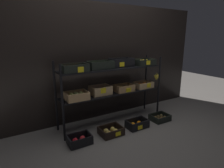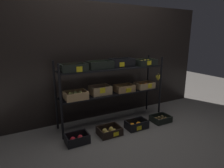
{
  "view_description": "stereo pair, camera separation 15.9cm",
  "coord_description": "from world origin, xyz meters",
  "px_view_note": "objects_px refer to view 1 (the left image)",
  "views": [
    {
      "loc": [
        -1.48,
        -2.47,
        1.38
      ],
      "look_at": [
        0.0,
        0.0,
        0.65
      ],
      "focal_mm": 29.95,
      "sensor_mm": 36.0,
      "label": 1
    },
    {
      "loc": [
        -1.34,
        -2.55,
        1.38
      ],
      "look_at": [
        0.0,
        0.0,
        0.65
      ],
      "focal_mm": 29.95,
      "sensor_mm": 36.0,
      "label": 2
    }
  ],
  "objects_px": {
    "crate_ground_apple_red": "(80,140)",
    "crate_ground_kiwi": "(160,118)",
    "display_rack": "(112,79)",
    "crate_ground_apple_gold": "(111,131)",
    "crate_ground_orange": "(137,124)"
  },
  "relations": [
    {
      "from": "display_rack",
      "to": "crate_ground_kiwi",
      "type": "xyz_separation_m",
      "value": [
        0.72,
        -0.37,
        -0.69
      ]
    },
    {
      "from": "display_rack",
      "to": "crate_ground_apple_gold",
      "type": "relative_size",
      "value": 5.63
    },
    {
      "from": "display_rack",
      "to": "crate_ground_apple_red",
      "type": "xyz_separation_m",
      "value": [
        -0.71,
        -0.35,
        -0.68
      ]
    },
    {
      "from": "crate_ground_apple_gold",
      "to": "crate_ground_kiwi",
      "type": "distance_m",
      "value": 0.95
    },
    {
      "from": "crate_ground_apple_red",
      "to": "crate_ground_kiwi",
      "type": "bearing_deg",
      "value": -0.68
    },
    {
      "from": "crate_ground_apple_gold",
      "to": "crate_ground_orange",
      "type": "bearing_deg",
      "value": -3.66
    },
    {
      "from": "crate_ground_apple_red",
      "to": "crate_ground_apple_gold",
      "type": "height_order",
      "value": "crate_ground_apple_red"
    },
    {
      "from": "display_rack",
      "to": "crate_ground_apple_red",
      "type": "height_order",
      "value": "display_rack"
    },
    {
      "from": "crate_ground_orange",
      "to": "crate_ground_apple_gold",
      "type": "bearing_deg",
      "value": 176.34
    },
    {
      "from": "crate_ground_orange",
      "to": "crate_ground_kiwi",
      "type": "distance_m",
      "value": 0.5
    },
    {
      "from": "crate_ground_apple_gold",
      "to": "crate_ground_kiwi",
      "type": "height_order",
      "value": "crate_ground_apple_gold"
    },
    {
      "from": "crate_ground_apple_red",
      "to": "crate_ground_orange",
      "type": "distance_m",
      "value": 0.94
    },
    {
      "from": "display_rack",
      "to": "crate_ground_apple_gold",
      "type": "height_order",
      "value": "display_rack"
    },
    {
      "from": "display_rack",
      "to": "crate_ground_orange",
      "type": "relative_size",
      "value": 5.47
    },
    {
      "from": "crate_ground_apple_red",
      "to": "crate_ground_orange",
      "type": "height_order",
      "value": "crate_ground_orange"
    }
  ]
}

